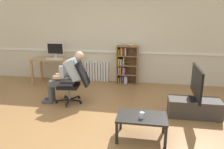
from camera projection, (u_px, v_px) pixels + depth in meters
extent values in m
plane|color=olive|center=(97.00, 119.00, 4.25)|extent=(18.00, 18.00, 0.00)
cube|color=beige|center=(117.00, 38.00, 6.41)|extent=(12.00, 0.10, 2.70)
cube|color=white|center=(117.00, 52.00, 6.46)|extent=(12.00, 0.03, 0.05)
cube|color=tan|center=(32.00, 73.00, 6.33)|extent=(0.06, 0.06, 0.72)
cube|color=tan|center=(72.00, 75.00, 6.13)|extent=(0.06, 0.06, 0.72)
cube|color=tan|center=(78.00, 70.00, 6.66)|extent=(0.06, 0.06, 0.72)
cube|color=tan|center=(41.00, 68.00, 6.86)|extent=(0.06, 0.06, 0.72)
cube|color=tan|center=(55.00, 59.00, 6.39)|extent=(1.30, 0.65, 0.04)
cube|color=silver|center=(56.00, 58.00, 6.45)|extent=(0.18, 0.14, 0.01)
cube|color=silver|center=(56.00, 56.00, 6.45)|extent=(0.04, 0.02, 0.10)
cube|color=silver|center=(55.00, 49.00, 6.39)|extent=(0.51, 0.02, 0.33)
cube|color=black|center=(55.00, 49.00, 6.38)|extent=(0.47, 0.00, 0.30)
cube|color=white|center=(53.00, 59.00, 6.25)|extent=(0.42, 0.12, 0.02)
cube|color=white|center=(61.00, 59.00, 6.23)|extent=(0.06, 0.10, 0.03)
cube|color=brown|center=(117.00, 65.00, 6.39)|extent=(0.03, 0.28, 1.14)
cube|color=brown|center=(137.00, 66.00, 6.30)|extent=(0.03, 0.28, 1.14)
cube|color=brown|center=(128.00, 64.00, 6.48)|extent=(0.59, 0.02, 1.14)
cube|color=brown|center=(127.00, 83.00, 6.49)|extent=(0.55, 0.28, 0.03)
cube|color=brown|center=(127.00, 74.00, 6.42)|extent=(0.55, 0.28, 0.03)
cube|color=brown|center=(127.00, 65.00, 6.34)|extent=(0.55, 0.28, 0.03)
cube|color=brown|center=(127.00, 56.00, 6.27)|extent=(0.55, 0.28, 0.03)
cube|color=brown|center=(128.00, 46.00, 6.20)|extent=(0.55, 0.28, 0.03)
cube|color=orange|center=(119.00, 80.00, 6.50)|extent=(0.03, 0.19, 0.16)
cube|color=white|center=(119.00, 70.00, 6.44)|extent=(0.03, 0.19, 0.23)
cube|color=gold|center=(119.00, 61.00, 6.35)|extent=(0.04, 0.19, 0.18)
cube|color=gold|center=(119.00, 52.00, 6.30)|extent=(0.03, 0.19, 0.17)
cube|color=#38844C|center=(121.00, 79.00, 6.50)|extent=(0.05, 0.19, 0.20)
cube|color=orange|center=(121.00, 70.00, 6.43)|extent=(0.03, 0.19, 0.23)
cube|color=beige|center=(121.00, 62.00, 6.35)|extent=(0.05, 0.19, 0.17)
cube|color=gold|center=(122.00, 51.00, 6.27)|extent=(0.04, 0.19, 0.23)
cube|color=#89428E|center=(123.00, 79.00, 6.50)|extent=(0.04, 0.19, 0.22)
cube|color=beige|center=(123.00, 70.00, 6.40)|extent=(0.03, 0.19, 0.20)
cube|color=#2D519E|center=(123.00, 62.00, 6.34)|extent=(0.05, 0.19, 0.16)
cube|color=red|center=(123.00, 52.00, 6.27)|extent=(0.04, 0.19, 0.21)
cube|color=white|center=(125.00, 79.00, 6.46)|extent=(0.05, 0.19, 0.22)
cube|color=#89428E|center=(125.00, 70.00, 6.39)|extent=(0.05, 0.19, 0.20)
cube|color=gold|center=(124.00, 61.00, 6.31)|extent=(0.03, 0.19, 0.22)
cube|color=beige|center=(126.00, 52.00, 6.24)|extent=(0.04, 0.19, 0.22)
cube|color=white|center=(127.00, 79.00, 6.48)|extent=(0.03, 0.19, 0.20)
cube|color=orange|center=(132.00, 45.00, 6.18)|extent=(0.16, 0.22, 0.02)
cube|color=beige|center=(130.00, 45.00, 6.17)|extent=(0.16, 0.22, 0.02)
cube|color=white|center=(86.00, 71.00, 6.75)|extent=(0.07, 0.08, 0.60)
cube|color=white|center=(88.00, 71.00, 6.73)|extent=(0.07, 0.08, 0.60)
cube|color=white|center=(91.00, 71.00, 6.72)|extent=(0.07, 0.08, 0.60)
cube|color=white|center=(94.00, 71.00, 6.70)|extent=(0.07, 0.08, 0.60)
cube|color=white|center=(96.00, 72.00, 6.69)|extent=(0.07, 0.08, 0.60)
cube|color=white|center=(99.00, 72.00, 6.67)|extent=(0.07, 0.08, 0.60)
cube|color=white|center=(102.00, 72.00, 6.66)|extent=(0.07, 0.08, 0.60)
cube|color=white|center=(105.00, 72.00, 6.65)|extent=(0.07, 0.08, 0.60)
cube|color=white|center=(107.00, 72.00, 6.63)|extent=(0.07, 0.08, 0.60)
cube|color=black|center=(68.00, 102.00, 4.94)|extent=(0.07, 0.30, 0.02)
cylinder|color=black|center=(66.00, 106.00, 4.81)|extent=(0.03, 0.06, 0.06)
cube|color=black|center=(75.00, 100.00, 5.04)|extent=(0.30, 0.09, 0.02)
cylinder|color=black|center=(81.00, 103.00, 4.99)|extent=(0.06, 0.03, 0.06)
cube|color=black|center=(74.00, 98.00, 5.20)|extent=(0.18, 0.28, 0.02)
cylinder|color=black|center=(79.00, 97.00, 5.32)|extent=(0.05, 0.06, 0.06)
cube|color=black|center=(67.00, 98.00, 5.21)|extent=(0.23, 0.24, 0.02)
cylinder|color=black|center=(65.00, 97.00, 5.34)|extent=(0.05, 0.06, 0.06)
cube|color=black|center=(63.00, 100.00, 5.05)|extent=(0.29, 0.16, 0.02)
cylinder|color=black|center=(57.00, 102.00, 5.02)|extent=(0.06, 0.04, 0.06)
cylinder|color=gray|center=(69.00, 93.00, 5.05)|extent=(0.05, 0.05, 0.30)
cube|color=black|center=(69.00, 86.00, 5.00)|extent=(0.51, 0.51, 0.07)
cube|color=black|center=(83.00, 74.00, 4.90)|extent=(0.33, 0.47, 0.54)
cube|color=black|center=(72.00, 77.00, 5.21)|extent=(0.28, 0.08, 0.03)
cube|color=black|center=(66.00, 83.00, 4.71)|extent=(0.28, 0.08, 0.03)
cube|color=#4C4C51|center=(69.00, 81.00, 4.97)|extent=(0.30, 0.37, 0.14)
cube|color=#A3B2C1|center=(74.00, 69.00, 4.89)|extent=(0.41, 0.38, 0.52)
sphere|color=#D6A884|center=(79.00, 56.00, 4.80)|extent=(0.20, 0.20, 0.20)
cube|color=white|center=(56.00, 77.00, 4.96)|extent=(0.15, 0.05, 0.02)
cube|color=#4C4C51|center=(61.00, 81.00, 5.08)|extent=(0.43, 0.18, 0.13)
cylinder|color=#4C4C51|center=(53.00, 91.00, 5.16)|extent=(0.10, 0.10, 0.46)
cube|color=#4C4C51|center=(50.00, 99.00, 5.22)|extent=(0.23, 0.12, 0.06)
cube|color=#4C4C51|center=(58.00, 84.00, 4.89)|extent=(0.43, 0.18, 0.13)
cylinder|color=#4C4C51|center=(50.00, 94.00, 4.97)|extent=(0.10, 0.10, 0.46)
cube|color=#4C4C51|center=(47.00, 102.00, 5.03)|extent=(0.23, 0.12, 0.06)
cube|color=#A3B2C1|center=(65.00, 68.00, 5.06)|extent=(0.11, 0.09, 0.26)
cube|color=#D6A884|center=(61.00, 75.00, 5.04)|extent=(0.25, 0.10, 0.07)
cube|color=#A3B2C1|center=(62.00, 72.00, 4.75)|extent=(0.11, 0.09, 0.26)
cube|color=#D6A884|center=(59.00, 77.00, 4.86)|extent=(0.25, 0.10, 0.07)
cube|color=#3D3833|center=(194.00, 108.00, 4.36)|extent=(1.02, 0.44, 0.36)
cube|color=black|center=(195.00, 99.00, 4.31)|extent=(0.21, 0.33, 0.02)
cylinder|color=black|center=(195.00, 97.00, 4.30)|extent=(0.04, 0.04, 0.05)
cube|color=black|center=(197.00, 82.00, 4.21)|extent=(0.07, 1.01, 0.59)
cube|color=#9EBCF4|center=(198.00, 82.00, 4.21)|extent=(0.03, 0.95, 0.54)
cube|color=black|center=(117.00, 133.00, 3.41)|extent=(0.04, 0.04, 0.36)
cube|color=black|center=(166.00, 138.00, 3.29)|extent=(0.04, 0.04, 0.36)
cube|color=black|center=(164.00, 123.00, 3.73)|extent=(0.04, 0.04, 0.36)
cube|color=black|center=(121.00, 120.00, 3.86)|extent=(0.04, 0.04, 0.36)
cube|color=black|center=(142.00, 117.00, 3.52)|extent=(0.81, 0.53, 0.03)
cylinder|color=silver|center=(142.00, 115.00, 3.43)|extent=(0.08, 0.08, 0.10)
cube|color=white|center=(142.00, 114.00, 3.56)|extent=(0.09, 0.15, 0.02)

